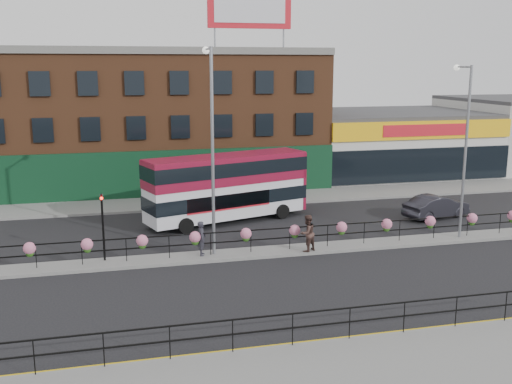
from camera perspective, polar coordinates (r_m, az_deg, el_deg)
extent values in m
plane|color=black|center=(29.93, 1.38, -5.85)|extent=(120.00, 120.00, 0.00)
cube|color=gray|center=(19.46, 11.08, -16.08)|extent=(60.00, 4.00, 0.15)
cube|color=gray|center=(41.21, -3.00, -0.78)|extent=(60.00, 4.00, 0.15)
cube|color=gray|center=(29.91, 1.38, -5.71)|extent=(60.00, 1.60, 0.15)
cube|color=gold|center=(21.37, 8.42, -13.52)|extent=(60.00, 0.10, 0.01)
cube|color=gold|center=(21.22, 8.61, -13.72)|extent=(60.00, 0.10, 0.01)
cube|color=brown|center=(47.80, -9.65, 6.81)|extent=(25.00, 12.00, 10.00)
cube|color=#3F3F42|center=(47.62, -9.87, 12.99)|extent=(25.00, 12.00, 0.30)
cube|color=#0C331C|center=(42.22, -8.86, 1.65)|extent=(25.00, 0.25, 3.40)
cube|color=silver|center=(53.41, 12.43, 4.53)|extent=(15.00, 12.00, 5.00)
cube|color=#3F3F42|center=(53.14, 12.56, 7.36)|extent=(15.00, 12.00, 0.30)
cube|color=yellow|center=(47.87, 15.74, 5.70)|extent=(15.00, 0.25, 1.40)
cube|color=red|center=(47.76, 15.81, 5.68)|extent=(7.00, 0.10, 0.90)
cube|color=black|center=(48.22, 15.56, 2.51)|extent=(15.00, 0.25, 2.60)
cube|color=red|center=(43.84, -0.61, 17.26)|extent=(6.00, 0.25, 3.00)
cube|color=silver|center=(43.70, -0.57, 17.28)|extent=(5.10, 0.04, 2.25)
cylinder|color=gray|center=(43.18, -3.94, 14.39)|extent=(0.12, 0.12, 1.40)
cylinder|color=gray|center=(44.33, 2.64, 14.34)|extent=(0.12, 0.12, 1.40)
cube|color=black|center=(29.57, 1.40, -3.54)|extent=(30.00, 0.05, 0.05)
cube|color=black|center=(29.71, 1.39, -4.46)|extent=(30.00, 0.05, 0.05)
cylinder|color=black|center=(28.96, -20.22, -5.77)|extent=(0.04, 0.04, 1.10)
cylinder|color=black|center=(28.79, -16.25, -5.60)|extent=(0.04, 0.04, 1.10)
cylinder|color=black|center=(28.76, -12.25, -5.41)|extent=(0.04, 0.04, 1.10)
cylinder|color=black|center=(28.87, -8.27, -5.19)|extent=(0.04, 0.04, 1.10)
cylinder|color=black|center=(29.11, -4.34, -4.95)|extent=(0.04, 0.04, 1.10)
cylinder|color=black|center=(29.49, -0.49, -4.70)|extent=(0.04, 0.04, 1.10)
cylinder|color=black|center=(29.99, 3.24, -4.43)|extent=(0.04, 0.04, 1.10)
cylinder|color=black|center=(30.62, 6.83, -4.15)|extent=(0.04, 0.04, 1.10)
cylinder|color=black|center=(31.36, 10.26, -3.87)|extent=(0.04, 0.04, 1.10)
cylinder|color=black|center=(32.21, 13.52, -3.59)|extent=(0.04, 0.04, 1.10)
cylinder|color=black|center=(33.16, 16.60, -3.31)|extent=(0.04, 0.04, 1.10)
cylinder|color=black|center=(34.20, 19.49, -3.05)|extent=(0.04, 0.04, 1.10)
cylinder|color=black|center=(35.33, 22.21, -2.79)|extent=(0.04, 0.04, 1.10)
sphere|color=#CC6C8E|center=(28.88, -20.77, -5.03)|extent=(0.56, 0.56, 0.56)
sphere|color=#2A5918|center=(28.95, -20.74, -5.47)|extent=(0.36, 0.36, 0.36)
sphere|color=#CC6C8E|center=(28.67, -15.80, -4.82)|extent=(0.56, 0.56, 0.56)
sphere|color=#2A5918|center=(28.73, -15.77, -5.26)|extent=(0.36, 0.36, 0.36)
sphere|color=#CC6C8E|center=(28.67, -10.79, -4.57)|extent=(0.56, 0.56, 0.56)
sphere|color=#2A5918|center=(28.73, -10.77, -5.01)|extent=(0.36, 0.36, 0.36)
sphere|color=#CC6C8E|center=(28.89, -5.82, -4.29)|extent=(0.56, 0.56, 0.56)
sphere|color=#2A5918|center=(28.95, -5.81, -4.72)|extent=(0.36, 0.36, 0.36)
sphere|color=#CC6C8E|center=(29.32, -0.97, -3.98)|extent=(0.56, 0.56, 0.56)
sphere|color=#2A5918|center=(29.38, -0.97, -4.41)|extent=(0.36, 0.36, 0.36)
sphere|color=#CC6C8E|center=(29.95, 3.71, -3.66)|extent=(0.56, 0.56, 0.56)
sphere|color=#2A5918|center=(30.02, 3.70, -4.08)|extent=(0.36, 0.36, 0.36)
sphere|color=#CC6C8E|center=(30.78, 8.16, -3.33)|extent=(0.56, 0.56, 0.56)
sphere|color=#2A5918|center=(30.84, 8.14, -3.74)|extent=(0.36, 0.36, 0.36)
sphere|color=#CC6C8E|center=(31.78, 12.35, -3.00)|extent=(0.56, 0.56, 0.56)
sphere|color=#2A5918|center=(31.84, 12.33, -3.40)|extent=(0.36, 0.36, 0.36)
sphere|color=#CC6C8E|center=(32.94, 16.26, -2.68)|extent=(0.56, 0.56, 0.56)
sphere|color=#2A5918|center=(33.00, 16.24, -3.06)|extent=(0.36, 0.36, 0.36)
sphere|color=#CC6C8E|center=(34.24, 19.89, -2.37)|extent=(0.56, 0.56, 0.56)
sphere|color=#2A5918|center=(34.30, 19.86, -2.74)|extent=(0.36, 0.36, 0.36)
sphere|color=#2A5918|center=(35.73, 23.21, -2.43)|extent=(0.36, 0.36, 0.36)
cube|color=black|center=(19.88, 3.52, -11.49)|extent=(20.00, 0.05, 0.05)
cube|color=black|center=(20.08, 3.51, -12.78)|extent=(20.00, 0.05, 0.05)
cylinder|color=black|center=(19.49, -20.38, -14.55)|extent=(0.04, 0.04, 1.10)
cylinder|color=black|center=(19.34, -14.30, -14.36)|extent=(0.04, 0.04, 1.10)
cylinder|color=black|center=(19.39, -8.21, -14.02)|extent=(0.04, 0.04, 1.10)
cylinder|color=black|center=(19.65, -2.23, -13.53)|extent=(0.04, 0.04, 1.10)
cylinder|color=black|center=(20.10, 3.50, -12.93)|extent=(0.04, 0.04, 1.10)
cylinder|color=black|center=(20.74, 8.91, -12.24)|extent=(0.04, 0.04, 1.10)
cylinder|color=black|center=(21.55, 13.92, -11.51)|extent=(0.04, 0.04, 1.10)
cylinder|color=black|center=(22.51, 18.52, -10.75)|extent=(0.04, 0.04, 1.10)
cylinder|color=black|center=(23.59, 22.70, -10.01)|extent=(0.04, 0.04, 1.10)
cube|color=silver|center=(35.41, -2.79, 0.53)|extent=(10.04, 5.06, 3.57)
cube|color=maroon|center=(35.22, -2.80, 2.17)|extent=(10.12, 5.13, 1.61)
cube|color=black|center=(35.54, -2.78, -0.45)|extent=(10.15, 5.16, 0.80)
cube|color=black|center=(35.20, -2.81, 2.39)|extent=(10.17, 5.18, 0.80)
cube|color=maroon|center=(35.10, -2.82, 3.44)|extent=(10.04, 5.06, 0.11)
cube|color=maroon|center=(37.92, 3.69, 1.29)|extent=(0.87, 2.25, 3.57)
cube|color=red|center=(34.37, -2.53, -0.96)|extent=(5.13, 1.63, 0.89)
cylinder|color=black|center=(33.44, -6.70, -3.21)|extent=(0.93, 0.52, 0.89)
cylinder|color=black|center=(35.42, -8.21, -2.39)|extent=(0.93, 0.52, 0.89)
cylinder|color=black|center=(36.47, 2.53, -1.86)|extent=(0.93, 0.52, 0.89)
cylinder|color=black|center=(38.29, 0.68, -1.18)|extent=(0.93, 0.52, 0.89)
imported|color=#26252D|center=(38.19, 16.80, -1.33)|extent=(3.65, 5.05, 1.42)
imported|color=#282831|center=(29.03, -5.19, -4.41)|extent=(0.77, 0.64, 1.69)
imported|color=#47302A|center=(29.60, 4.91, -3.92)|extent=(1.48, 1.45, 1.84)
cylinder|color=gray|center=(28.33, -4.16, 3.66)|extent=(0.16, 0.16, 9.86)
cylinder|color=gray|center=(28.77, -4.56, 13.44)|extent=(0.10, 1.48, 0.10)
sphere|color=silver|center=(29.50, -4.80, 13.30)|extent=(0.35, 0.35, 0.35)
cylinder|color=gray|center=(33.07, 19.31, 3.49)|extent=(0.14, 0.14, 9.02)
cylinder|color=gray|center=(33.34, 19.20, 11.20)|extent=(0.09, 1.35, 0.09)
sphere|color=silver|center=(33.91, 18.57, 11.16)|extent=(0.32, 0.32, 0.32)
cylinder|color=black|center=(28.85, -14.36, -3.29)|extent=(0.10, 0.10, 3.20)
imported|color=black|center=(28.49, -14.52, -0.18)|extent=(0.15, 0.18, 0.90)
sphere|color=#FF190C|center=(28.41, -14.51, -0.58)|extent=(0.14, 0.14, 0.14)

